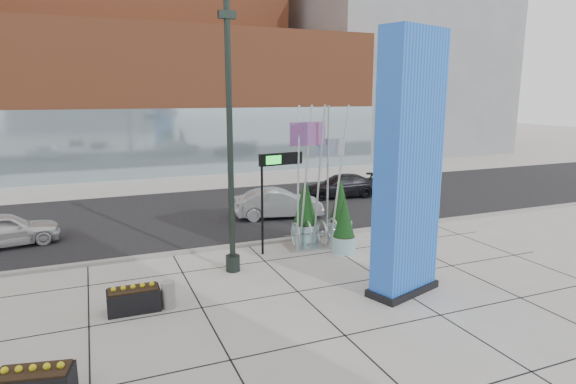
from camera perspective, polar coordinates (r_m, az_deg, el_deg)
name	(u,v)px	position (r m, az deg, el deg)	size (l,w,h in m)	color
ground	(257,285)	(15.74, -3.74, -10.93)	(160.00, 160.00, 0.00)	#9E9991
street_asphalt	(193,214)	(24.97, -11.19, -2.61)	(80.00, 12.00, 0.02)	black
curb_edge	(224,247)	(19.32, -7.60, -6.51)	(80.00, 0.30, 0.12)	gray
tower_podium	(160,101)	(41.18, -14.92, 10.42)	(34.00, 10.00, 11.00)	#974C2B
tower_glass_front	(171,143)	(36.60, -13.64, 5.68)	(34.00, 0.60, 5.00)	#8CA5B2
building_grey_parking	(387,66)	(55.18, 11.60, 14.38)	(20.00, 18.00, 18.00)	slate
blue_pylon	(408,171)	(14.59, 14.08, 2.45)	(2.56, 1.72, 7.85)	#0C51B9
lamp_post	(231,167)	(16.07, -6.82, 2.96)	(0.56, 0.49, 8.88)	black
public_art_sculpture	(315,210)	(19.20, 3.27, -2.13)	(2.57, 1.44, 5.64)	#BBBEC0
concrete_bollard	(168,295)	(14.44, -14.00, -11.73)	(0.40, 0.40, 0.77)	gray
overhead_street_sign	(278,168)	(18.02, -1.16, 2.86)	(1.81, 0.41, 3.84)	black
round_planter_east	(340,210)	(20.44, 6.22, -2.14)	(1.02, 1.02, 2.54)	#85B0B3
round_planter_mid	(344,225)	(18.57, 6.66, -3.96)	(0.91, 0.91, 2.27)	#85B0B3
round_planter_west	(305,211)	(19.71, 2.06, -2.30)	(1.10, 1.10, 2.75)	#85B0B3
box_planter_north	(134,298)	(14.51, -17.82, -11.93)	(1.45, 0.73, 0.79)	black
box_planter_south	(35,384)	(11.42, -27.82, -19.48)	(1.55, 1.00, 0.79)	black
car_white_west	(4,230)	(22.30, -30.61, -3.92)	(1.63, 4.04, 1.38)	white
car_silver_mid	(278,204)	(23.69, -1.14, -1.41)	(1.50, 4.31, 1.42)	#9B9DA2
car_dark_east	(340,186)	(28.68, 6.23, 0.70)	(1.85, 4.55, 1.32)	black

